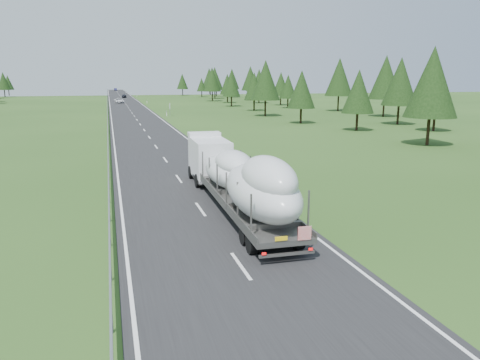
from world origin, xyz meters
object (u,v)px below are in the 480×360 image
object	(u,v)px
boat_truck	(238,175)
distant_car_dark	(124,96)
highway_sign	(170,107)
distant_van	(119,101)
distant_car_blue	(115,89)

from	to	relation	value
boat_truck	distant_car_dark	distance (m)	164.26
highway_sign	boat_truck	world-z (taller)	boat_truck
distant_van	distant_car_dark	distance (m)	38.79
highway_sign	distant_car_dark	size ratio (longest dim) A/B	0.61
distant_car_blue	distant_car_dark	bearing A→B (deg)	-89.85
highway_sign	distant_car_blue	world-z (taller)	highway_sign
boat_truck	distant_van	size ratio (longest dim) A/B	3.60
boat_truck	distant_van	bearing A→B (deg)	91.71
distant_van	distant_car_dark	size ratio (longest dim) A/B	1.28
highway_sign	distant_car_blue	bearing A→B (deg)	92.20
distant_van	distant_car_dark	bearing A→B (deg)	80.42
distant_van	boat_truck	bearing A→B (deg)	-93.81
boat_truck	distant_car_dark	bearing A→B (deg)	90.35
boat_truck	distant_car_dark	size ratio (longest dim) A/B	4.59
distant_car_blue	boat_truck	bearing A→B (deg)	-90.12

